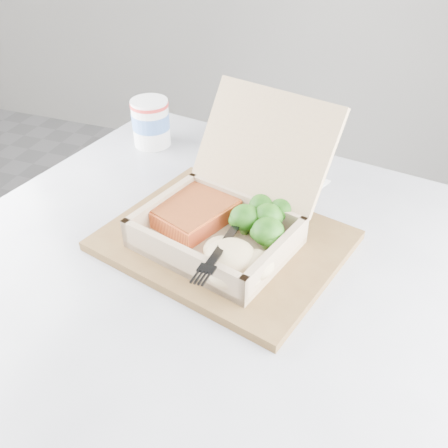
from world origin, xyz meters
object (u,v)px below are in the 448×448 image
(serving_tray, at_px, (224,240))
(paper_cup, at_px, (151,121))
(cafe_table, at_px, (206,340))
(takeout_container, at_px, (232,205))

(serving_tray, xyz_separation_m, paper_cup, (-0.23, 0.24, 0.04))
(serving_tray, distance_m, paper_cup, 0.33)
(cafe_table, relative_size, serving_tray, 2.64)
(cafe_table, xyz_separation_m, serving_tray, (0.02, 0.03, 0.19))
(takeout_container, bearing_deg, cafe_table, -100.47)
(serving_tray, relative_size, takeout_container, 1.10)
(takeout_container, distance_m, paper_cup, 0.32)
(serving_tray, distance_m, takeout_container, 0.05)
(serving_tray, height_order, paper_cup, paper_cup)
(cafe_table, bearing_deg, serving_tray, 58.10)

